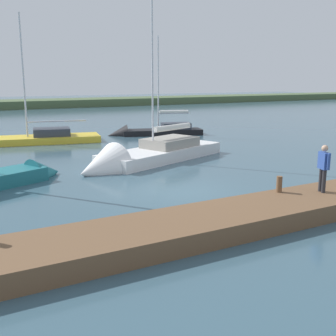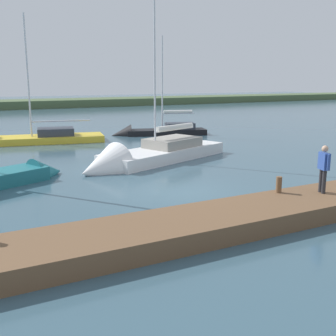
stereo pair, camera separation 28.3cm
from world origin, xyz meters
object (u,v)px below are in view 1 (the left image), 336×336
Objects in this scene: sailboat_far_left at (142,160)px; mooring_post_far at (279,184)px; person_on_dock at (324,165)px; sailboat_near_dock at (14,142)px; sailboat_outer_mooring at (151,133)px.

mooring_post_far is at bearing 74.93° from sailboat_far_left.
person_on_dock reaches higher than mooring_post_far.
person_on_dock is (-7.23, 20.71, 1.44)m from sailboat_near_dock.
person_on_dock is at bearing 98.55° from sailboat_outer_mooring.
sailboat_outer_mooring is 20.67m from person_on_dock.
mooring_post_far is at bearing 117.45° from sailboat_near_dock.
sailboat_far_left reaches higher than mooring_post_far.
sailboat_far_left reaches higher than person_on_dock.
sailboat_far_left reaches higher than sailboat_outer_mooring.
mooring_post_far is 20.20m from sailboat_outer_mooring.
sailboat_near_dock reaches higher than person_on_dock.
sailboat_outer_mooring is 5.18× the size of person_on_dock.
sailboat_outer_mooring is (-4.69, -19.63, -0.75)m from mooring_post_far.
person_on_dock is (-1.33, 0.71, 0.67)m from mooring_post_far.
mooring_post_far is 1.65m from person_on_dock.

